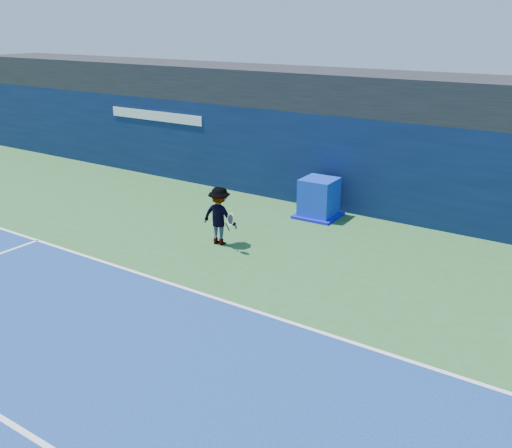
% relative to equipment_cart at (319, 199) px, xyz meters
% --- Properties ---
extents(ground, '(80.00, 80.00, 0.00)m').
position_rel_equipment_cart_xyz_m(ground, '(-0.46, -9.18, -0.55)').
color(ground, '#2D642F').
rests_on(ground, ground).
extents(baseline, '(24.00, 0.10, 0.01)m').
position_rel_equipment_cart_xyz_m(baseline, '(-0.46, -6.18, -0.54)').
color(baseline, white).
rests_on(baseline, ground).
extents(stadium_band, '(36.00, 3.00, 1.20)m').
position_rel_equipment_cart_xyz_m(stadium_band, '(-0.46, 2.32, 3.05)').
color(stadium_band, black).
rests_on(stadium_band, back_wall_assembly).
extents(back_wall_assembly, '(36.00, 1.03, 3.00)m').
position_rel_equipment_cart_xyz_m(back_wall_assembly, '(-0.47, 1.32, 0.95)').
color(back_wall_assembly, '#0A183B').
rests_on(back_wall_assembly, ground).
extents(equipment_cart, '(1.31, 1.31, 1.21)m').
position_rel_equipment_cart_xyz_m(equipment_cart, '(0.00, 0.00, 0.00)').
color(equipment_cart, '#0E2EC4').
rests_on(equipment_cart, ground).
extents(tennis_player, '(1.27, 0.71, 1.60)m').
position_rel_equipment_cart_xyz_m(tennis_player, '(-1.14, -3.52, 0.25)').
color(tennis_player, silver).
rests_on(tennis_player, ground).
extents(tennis_ball, '(0.06, 0.06, 0.06)m').
position_rel_equipment_cart_xyz_m(tennis_ball, '(-1.03, -3.17, 0.35)').
color(tennis_ball, '#E6F81B').
rests_on(tennis_ball, ground).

